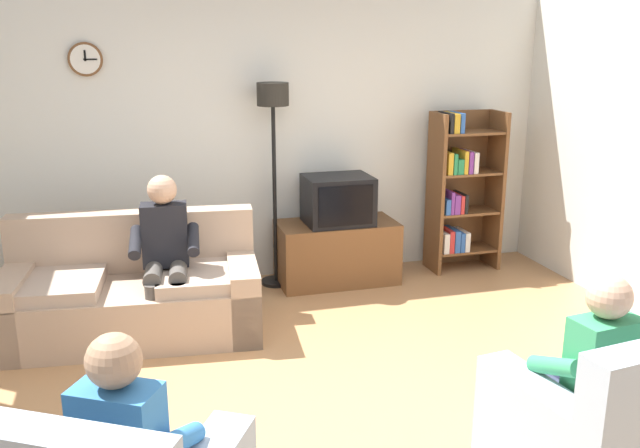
{
  "coord_description": "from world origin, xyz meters",
  "views": [
    {
      "loc": [
        -1.11,
        -3.46,
        2.2
      ],
      "look_at": [
        0.08,
        0.78,
        0.99
      ],
      "focal_mm": 37.58,
      "sensor_mm": 36.0,
      "label": 1
    }
  ],
  "objects_px": {
    "tv_stand": "(337,252)",
    "person_on_couch": "(165,249)",
    "couch": "(133,295)",
    "floor_lamp": "(273,129)",
    "armchair_near_bookshelf": "(594,429)",
    "bookshelf": "(459,191)",
    "tv": "(338,200)",
    "person_in_left_armchair": "(133,441)",
    "person_in_right_armchair": "(587,365)"
  },
  "relations": [
    {
      "from": "tv",
      "to": "armchair_near_bookshelf",
      "type": "bearing_deg",
      "value": -82.89
    },
    {
      "from": "tv_stand",
      "to": "tv",
      "type": "xyz_separation_m",
      "value": [
        -0.0,
        -0.02,
        0.51
      ]
    },
    {
      "from": "bookshelf",
      "to": "person_in_right_armchair",
      "type": "xyz_separation_m",
      "value": [
        -0.89,
        -3.17,
        -0.18
      ]
    },
    {
      "from": "bookshelf",
      "to": "person_in_left_armchair",
      "type": "height_order",
      "value": "bookshelf"
    },
    {
      "from": "couch",
      "to": "floor_lamp",
      "type": "relative_size",
      "value": 1.07
    },
    {
      "from": "tv",
      "to": "person_in_left_armchair",
      "type": "distance_m",
      "value": 3.65
    },
    {
      "from": "tv",
      "to": "person_on_couch",
      "type": "height_order",
      "value": "person_on_couch"
    },
    {
      "from": "tv_stand",
      "to": "armchair_near_bookshelf",
      "type": "xyz_separation_m",
      "value": [
        0.39,
        -3.19,
        0.0
      ]
    },
    {
      "from": "floor_lamp",
      "to": "armchair_near_bookshelf",
      "type": "bearing_deg",
      "value": -73.76
    },
    {
      "from": "person_on_couch",
      "to": "bookshelf",
      "type": "bearing_deg",
      "value": 16.98
    },
    {
      "from": "armchair_near_bookshelf",
      "to": "person_on_couch",
      "type": "height_order",
      "value": "person_on_couch"
    },
    {
      "from": "armchair_near_bookshelf",
      "to": "person_in_right_armchair",
      "type": "xyz_separation_m",
      "value": [
        -0.01,
        0.09,
        0.32
      ]
    },
    {
      "from": "person_in_left_armchair",
      "to": "person_in_right_armchair",
      "type": "height_order",
      "value": "same"
    },
    {
      "from": "armchair_near_bookshelf",
      "to": "person_on_couch",
      "type": "relative_size",
      "value": 0.78
    },
    {
      "from": "bookshelf",
      "to": "person_on_couch",
      "type": "distance_m",
      "value": 2.99
    },
    {
      "from": "bookshelf",
      "to": "person_in_left_armchair",
      "type": "distance_m",
      "value": 4.5
    },
    {
      "from": "armchair_near_bookshelf",
      "to": "tv",
      "type": "bearing_deg",
      "value": 97.11
    },
    {
      "from": "tv",
      "to": "person_in_left_armchair",
      "type": "relative_size",
      "value": 0.54
    },
    {
      "from": "person_on_couch",
      "to": "couch",
      "type": "bearing_deg",
      "value": 157.06
    },
    {
      "from": "tv",
      "to": "person_in_left_armchair",
      "type": "height_order",
      "value": "person_in_left_armchair"
    },
    {
      "from": "couch",
      "to": "floor_lamp",
      "type": "bearing_deg",
      "value": 31.68
    },
    {
      "from": "person_on_couch",
      "to": "person_in_right_armchair",
      "type": "xyz_separation_m",
      "value": [
        1.97,
        -2.29,
        -0.09
      ]
    },
    {
      "from": "couch",
      "to": "person_in_left_armchair",
      "type": "distance_m",
      "value": 2.48
    },
    {
      "from": "armchair_near_bookshelf",
      "to": "floor_lamp",
      "type": "bearing_deg",
      "value": 106.24
    },
    {
      "from": "couch",
      "to": "person_in_left_armchair",
      "type": "bearing_deg",
      "value": -90.03
    },
    {
      "from": "person_on_couch",
      "to": "person_in_left_armchair",
      "type": "distance_m",
      "value": 2.37
    },
    {
      "from": "floor_lamp",
      "to": "person_in_left_armchair",
      "type": "distance_m",
      "value": 3.61
    },
    {
      "from": "person_on_couch",
      "to": "person_in_left_armchair",
      "type": "xyz_separation_m",
      "value": [
        -0.26,
        -2.36,
        -0.09
      ]
    },
    {
      "from": "couch",
      "to": "tv",
      "type": "xyz_separation_m",
      "value": [
        1.85,
        0.67,
        0.48
      ]
    },
    {
      "from": "armchair_near_bookshelf",
      "to": "person_in_left_armchair",
      "type": "bearing_deg",
      "value": 179.35
    },
    {
      "from": "tv",
      "to": "bookshelf",
      "type": "distance_m",
      "value": 1.27
    },
    {
      "from": "couch",
      "to": "armchair_near_bookshelf",
      "type": "bearing_deg",
      "value": -47.97
    },
    {
      "from": "person_in_left_armchair",
      "to": "person_in_right_armchair",
      "type": "distance_m",
      "value": 2.24
    },
    {
      "from": "floor_lamp",
      "to": "person_on_couch",
      "type": "relative_size",
      "value": 1.49
    },
    {
      "from": "tv_stand",
      "to": "person_on_couch",
      "type": "relative_size",
      "value": 0.89
    },
    {
      "from": "bookshelf",
      "to": "person_in_right_armchair",
      "type": "distance_m",
      "value": 3.29
    },
    {
      "from": "floor_lamp",
      "to": "person_on_couch",
      "type": "bearing_deg",
      "value": -138.68
    },
    {
      "from": "couch",
      "to": "bookshelf",
      "type": "distance_m",
      "value": 3.25
    },
    {
      "from": "armchair_near_bookshelf",
      "to": "person_on_couch",
      "type": "xyz_separation_m",
      "value": [
        -1.99,
        2.38,
        0.41
      ]
    },
    {
      "from": "person_on_couch",
      "to": "armchair_near_bookshelf",
      "type": "bearing_deg",
      "value": -50.17
    },
    {
      "from": "tv",
      "to": "armchair_near_bookshelf",
      "type": "xyz_separation_m",
      "value": [
        0.39,
        -3.16,
        -0.51
      ]
    },
    {
      "from": "floor_lamp",
      "to": "person_in_left_armchair",
      "type": "height_order",
      "value": "floor_lamp"
    },
    {
      "from": "tv",
      "to": "armchair_near_bookshelf",
      "type": "distance_m",
      "value": 3.23
    },
    {
      "from": "tv_stand",
      "to": "person_in_left_armchair",
      "type": "relative_size",
      "value": 0.98
    },
    {
      "from": "couch",
      "to": "floor_lamp",
      "type": "xyz_separation_m",
      "value": [
        1.29,
        0.8,
        1.14
      ]
    },
    {
      "from": "bookshelf",
      "to": "person_on_couch",
      "type": "xyz_separation_m",
      "value": [
        -2.86,
        -0.87,
        -0.09
      ]
    },
    {
      "from": "armchair_near_bookshelf",
      "to": "person_in_right_armchair",
      "type": "distance_m",
      "value": 0.33
    },
    {
      "from": "couch",
      "to": "person_in_left_armchair",
      "type": "xyz_separation_m",
      "value": [
        -0.0,
        -2.47,
        0.29
      ]
    },
    {
      "from": "couch",
      "to": "tv",
      "type": "height_order",
      "value": "tv"
    },
    {
      "from": "floor_lamp",
      "to": "armchair_near_bookshelf",
      "type": "distance_m",
      "value": 3.61
    }
  ]
}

